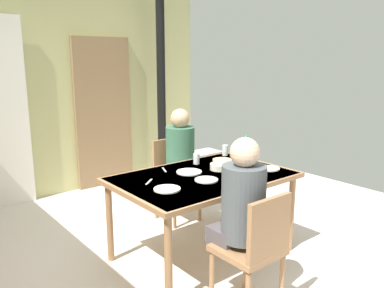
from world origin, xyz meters
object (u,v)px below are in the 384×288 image
Objects in this scene: dining_table at (203,183)px; person_near_diner at (242,201)px; serving_bowl_center at (219,167)px; person_far_diner at (181,151)px; water_bottle_green_near at (246,149)px; chair_near_diner at (256,247)px; chair_far_diner at (174,174)px.

person_near_diner is (-0.27, -0.72, 0.11)m from dining_table.
dining_table is 8.83× the size of serving_bowl_center.
person_far_diner is 4.53× the size of serving_bowl_center.
chair_near_diner is at bearing -133.51° from water_bottle_green_near.
chair_far_diner is 0.31m from person_far_diner.
person_far_diner reaches higher than serving_bowl_center.
person_far_diner is at bearing 69.68° from chair_near_diner.
chair_near_diner is 1.80m from chair_far_diner.
water_bottle_green_near is (0.91, 0.82, 0.08)m from person_near_diner.
person_near_diner is at bearing -123.32° from serving_bowl_center.
dining_table is 0.67m from water_bottle_green_near.
serving_bowl_center is at bearing 83.02° from person_far_diner.
person_far_diner is at bearing 117.94° from water_bottle_green_near.
chair_far_diner is 3.31× the size of water_bottle_green_near.
person_far_diner is (0.58, 1.57, 0.28)m from chair_near_diner.
chair_far_diner is (0.31, 0.85, -0.18)m from dining_table.
chair_far_diner is at bearing 71.19° from chair_near_diner.
serving_bowl_center is (0.50, 0.89, 0.27)m from chair_near_diner.
chair_far_diner is 1.70m from person_near_diner.
serving_bowl_center is at bearing -171.55° from water_bottle_green_near.
person_far_diner is at bearing 90.00° from chair_far_diner.
chair_far_diner is 1.13× the size of person_near_diner.
chair_near_diner is 3.31× the size of water_bottle_green_near.
dining_table is at bearing 72.54° from chair_near_diner.
chair_near_diner is 5.12× the size of serving_bowl_center.
chair_far_diner is (0.58, 1.70, 0.00)m from chair_near_diner.
water_bottle_green_near is at bearing 117.94° from person_far_diner.
chair_near_diner is 1.00× the size of chair_far_diner.
chair_far_diner is at bearing 69.68° from person_near_diner.
serving_bowl_center is (-0.08, -0.67, -0.01)m from person_far_diner.
serving_bowl_center is at bearing 10.25° from dining_table.
water_bottle_green_near is at bearing 9.10° from dining_table.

